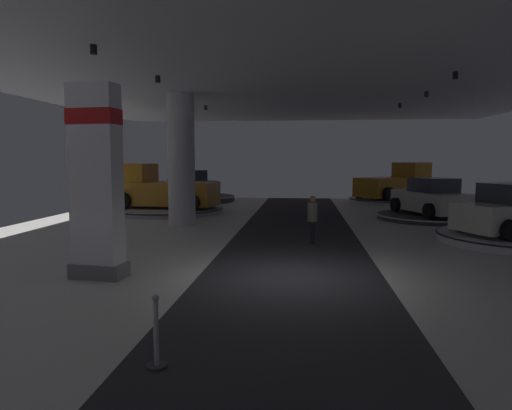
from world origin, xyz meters
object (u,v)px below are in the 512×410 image
object	(u,v)px
visitor_walking_near	(312,217)
brand_sign_pylon	(96,180)
pickup_truck_deep_right	(397,184)
pickup_truck_far_left	(160,190)
display_car_far_right	(431,198)
display_car_deep_left	(192,184)
display_platform_far_right	(430,216)
display_platform_deep_left	(192,198)
column_left	(181,160)
display_platform_deep_right	(393,200)
display_platform_far_left	(166,210)

from	to	relation	value
visitor_walking_near	brand_sign_pylon	bearing A→B (deg)	-136.51
pickup_truck_deep_right	pickup_truck_far_left	bearing A→B (deg)	-152.31
display_car_far_right	display_car_deep_left	xyz separation A→B (m)	(-13.32, 7.90, 0.13)
display_platform_far_right	display_platform_deep_left	world-z (taller)	display_platform_deep_left
column_left	pickup_truck_deep_right	world-z (taller)	column_left
pickup_truck_far_left	display_platform_far_right	bearing A→B (deg)	-5.92
display_platform_deep_right	display_platform_deep_left	world-z (taller)	display_platform_deep_left
display_platform_deep_right	pickup_truck_deep_right	size ratio (longest dim) A/B	1.04
display_car_deep_left	visitor_walking_near	world-z (taller)	display_car_deep_left
brand_sign_pylon	display_car_deep_left	world-z (taller)	brand_sign_pylon
pickup_truck_far_left	visitor_walking_near	size ratio (longest dim) A/B	3.47
display_platform_far_right	display_platform_far_left	xyz separation A→B (m)	(-13.04, 1.34, 0.01)
column_left	pickup_truck_deep_right	bearing A→B (deg)	45.50
column_left	pickup_truck_deep_right	xyz separation A→B (m)	(11.20, 11.40, -1.55)
brand_sign_pylon	visitor_walking_near	size ratio (longest dim) A/B	2.82
display_platform_far_right	pickup_truck_deep_right	bearing A→B (deg)	88.90
display_car_far_right	pickup_truck_far_left	bearing A→B (deg)	173.96
display_car_deep_left	pickup_truck_far_left	world-z (taller)	pickup_truck_far_left
brand_sign_pylon	pickup_truck_far_left	distance (m)	13.39
brand_sign_pylon	display_platform_far_right	bearing A→B (deg)	47.57
display_car_deep_left	column_left	bearing A→B (deg)	-78.14
display_car_far_right	pickup_truck_far_left	world-z (taller)	pickup_truck_far_left
display_platform_far_right	display_car_far_right	xyz separation A→B (m)	(0.01, -0.03, 0.86)
brand_sign_pylon	display_platform_far_right	size ratio (longest dim) A/B	0.92
display_car_deep_left	display_platform_far_left	world-z (taller)	display_car_deep_left
brand_sign_pylon	display_platform_deep_left	xyz separation A→B (m)	(-2.61, 19.53, -2.12)
display_platform_deep_right	display_car_deep_left	world-z (taller)	display_car_deep_left
display_platform_deep_right	pickup_truck_deep_right	distance (m)	1.10
display_car_far_right	visitor_walking_near	world-z (taller)	display_car_far_right
brand_sign_pylon	display_car_deep_left	bearing A→B (deg)	97.66
display_car_deep_left	pickup_truck_far_left	xyz separation A→B (m)	(-0.06, -6.49, 0.07)
display_platform_deep_right	pickup_truck_deep_right	bearing A→B (deg)	39.12
display_car_deep_left	pickup_truck_far_left	distance (m)	6.49
column_left	display_car_far_right	distance (m)	11.56
display_platform_far_left	display_platform_deep_left	bearing A→B (deg)	92.14
display_car_far_right	display_platform_deep_left	world-z (taller)	display_car_far_right
display_platform_deep_left	display_platform_far_left	distance (m)	6.51
pickup_truck_deep_right	visitor_walking_near	xyz separation A→B (m)	(-5.76, -15.34, -0.30)
pickup_truck_deep_right	visitor_walking_near	bearing A→B (deg)	-110.57
display_car_far_right	display_car_deep_left	bearing A→B (deg)	149.31
pickup_truck_deep_right	pickup_truck_far_left	world-z (taller)	pickup_truck_deep_right
display_platform_deep_right	display_platform_deep_left	distance (m)	13.21
pickup_truck_deep_right	display_platform_far_left	distance (m)	15.05
display_platform_far_left	display_platform_far_right	bearing A→B (deg)	-5.88
column_left	display_platform_far_left	distance (m)	5.38
display_platform_deep_left	pickup_truck_deep_right	bearing A→B (deg)	2.70
display_platform_far_right	display_platform_deep_left	size ratio (longest dim) A/B	0.85
column_left	pickup_truck_deep_right	size ratio (longest dim) A/B	1.01
column_left	display_car_deep_left	xyz separation A→B (m)	(-2.27, 10.79, -1.63)
display_platform_deep_right	display_platform_far_left	world-z (taller)	display_platform_deep_right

